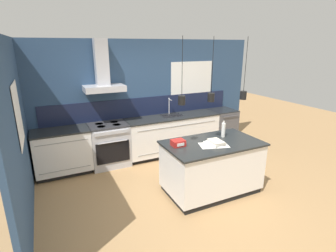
{
  "coord_description": "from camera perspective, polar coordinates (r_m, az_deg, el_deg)",
  "views": [
    {
      "loc": [
        -2.04,
        -3.51,
        2.47
      ],
      "look_at": [
        -0.05,
        0.62,
        1.05
      ],
      "focal_mm": 28.0,
      "sensor_mm": 36.0,
      "label": 1
    }
  ],
  "objects": [
    {
      "name": "wall_left",
      "position": [
        4.39,
        -29.8,
        -0.56
      ],
      "size": [
        0.08,
        3.8,
        2.6
      ],
      "color": "navy",
      "rests_on": "ground_plane"
    },
    {
      "name": "dishwasher",
      "position": [
        6.88,
        11.53,
        -0.19
      ],
      "size": [
        0.61,
        0.65,
        0.91
      ],
      "color": "#4C4C51",
      "rests_on": "ground_plane"
    },
    {
      "name": "book_stack",
      "position": [
        4.37,
        10.26,
        -3.56
      ],
      "size": [
        0.3,
        0.33,
        0.07
      ],
      "color": "silver",
      "rests_on": "kitchen_island"
    },
    {
      "name": "red_supply_box",
      "position": [
        4.24,
        2.22,
        -3.7
      ],
      "size": [
        0.21,
        0.18,
        0.1
      ],
      "color": "red",
      "rests_on": "kitchen_island"
    },
    {
      "name": "ground_plane",
      "position": [
        4.75,
        3.88,
        -14.16
      ],
      "size": [
        16.0,
        16.0,
        0.0
      ],
      "primitive_type": "plane",
      "color": "#A87F51",
      "rests_on": "ground"
    },
    {
      "name": "oven_range",
      "position": [
        5.69,
        -12.67,
        -4.0
      ],
      "size": [
        0.79,
        0.66,
        0.91
      ],
      "color": "#B5B5BA",
      "rests_on": "ground_plane"
    },
    {
      "name": "kitchen_island",
      "position": [
        4.64,
        9.43,
        -8.75
      ],
      "size": [
        1.63,
        0.96,
        0.91
      ],
      "color": "black",
      "rests_on": "ground_plane"
    },
    {
      "name": "counter_run_sink",
      "position": [
        6.16,
        0.96,
        -1.83
      ],
      "size": [
        2.23,
        0.64,
        1.3
      ],
      "color": "black",
      "rests_on": "ground_plane"
    },
    {
      "name": "counter_run_left",
      "position": [
        5.58,
        -21.93,
        -5.21
      ],
      "size": [
        1.07,
        0.64,
        0.91
      ],
      "color": "black",
      "rests_on": "ground_plane"
    },
    {
      "name": "bottle_on_island",
      "position": [
        4.72,
        11.96,
        -0.77
      ],
      "size": [
        0.07,
        0.07,
        0.32
      ],
      "color": "silver",
      "rests_on": "kitchen_island"
    },
    {
      "name": "paper_pile",
      "position": [
        4.34,
        9.93,
        -4.13
      ],
      "size": [
        0.52,
        0.4,
        0.01
      ],
      "color": "silver",
      "rests_on": "kitchen_island"
    },
    {
      "name": "wall_back",
      "position": [
        5.96,
        -5.85,
        6.32
      ],
      "size": [
        5.6,
        2.27,
        2.6
      ],
      "color": "navy",
      "rests_on": "ground_plane"
    }
  ]
}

